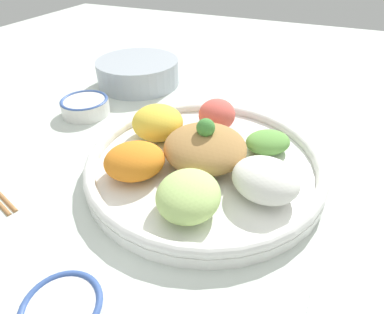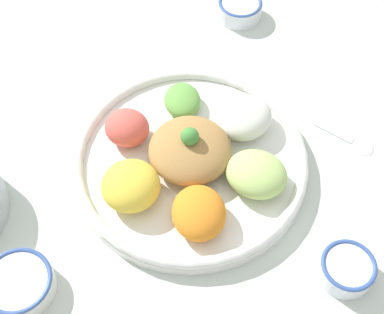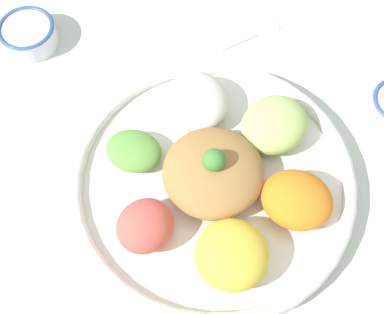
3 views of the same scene
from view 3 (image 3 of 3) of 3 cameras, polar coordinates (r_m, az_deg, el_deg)
name	(u,v)px [view 3 (image 3 of 3)]	position (r m, az deg, el deg)	size (l,w,h in m)	color
ground_plane	(220,177)	(0.80, 3.00, -2.19)	(2.40, 2.40, 0.00)	silver
salad_platter	(216,179)	(0.76, 2.55, -2.35)	(0.41, 0.41, 0.10)	white
sauce_bowl_dark	(28,34)	(0.95, -17.10, 12.45)	(0.09, 0.09, 0.04)	white
serving_spoon_main	(259,31)	(0.95, 7.13, 13.16)	(0.12, 0.04, 0.01)	silver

